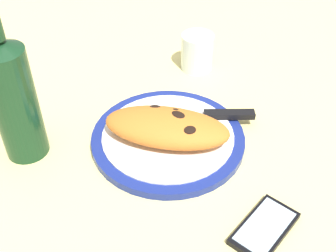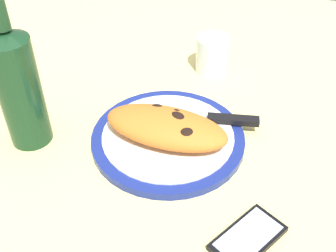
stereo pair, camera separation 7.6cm
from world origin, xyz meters
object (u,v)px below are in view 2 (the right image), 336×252
at_px(calzone, 169,128).
at_px(wine_bottle, 18,86).
at_px(fork, 165,161).
at_px(knife, 217,119).
at_px(plate, 168,138).
at_px(water_glass, 212,56).
at_px(smartphone, 248,238).

distance_m(calzone, wine_bottle, 0.27).
height_order(fork, knife, knife).
bearing_deg(wine_bottle, plate, 18.41).
relative_size(plate, water_glass, 3.39).
relative_size(smartphone, wine_bottle, 0.44).
height_order(water_glass, wine_bottle, wine_bottle).
xyz_separation_m(fork, smartphone, (0.17, -0.09, -0.01)).
bearing_deg(smartphone, knife, 116.23).
distance_m(smartphone, wine_bottle, 0.45).
bearing_deg(smartphone, plate, 139.53).
bearing_deg(knife, fork, -111.41).
height_order(calzone, fork, calzone).
bearing_deg(water_glass, smartphone, -66.75).
distance_m(knife, smartphone, 0.25).
relative_size(knife, smartphone, 1.74).
bearing_deg(calzone, knife, 48.73).
xyz_separation_m(calzone, wine_bottle, (-0.25, -0.07, 0.08)).
bearing_deg(knife, water_glass, 109.53).
bearing_deg(knife, plate, -136.94).
distance_m(smartphone, water_glass, 0.46).
height_order(plate, wine_bottle, wine_bottle).
xyz_separation_m(plate, calzone, (0.00, -0.01, 0.03)).
bearing_deg(knife, smartphone, -63.77).
distance_m(fork, water_glass, 0.33).
bearing_deg(calzone, fork, -74.58).
distance_m(plate, wine_bottle, 0.28).
distance_m(calzone, knife, 0.11).
height_order(calzone, wine_bottle, wine_bottle).
height_order(calzone, knife, calzone).
xyz_separation_m(smartphone, water_glass, (-0.18, 0.42, 0.03)).
bearing_deg(fork, calzone, 105.42).
bearing_deg(smartphone, fork, 150.94).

